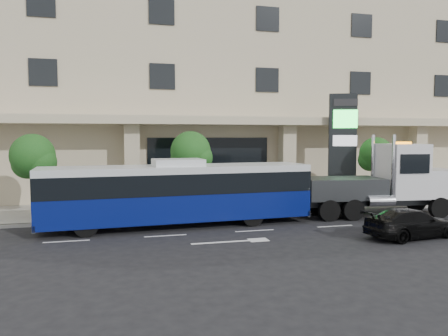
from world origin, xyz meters
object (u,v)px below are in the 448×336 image
object	(u,v)px
city_bus	(178,192)
signage_pylon	(342,147)
black_sedan	(411,223)
tow_truck	(386,183)

from	to	relation	value
city_bus	signage_pylon	bearing A→B (deg)	18.91
black_sedan	tow_truck	bearing A→B (deg)	-31.12
tow_truck	signage_pylon	size ratio (longest dim) A/B	1.42
black_sedan	signage_pylon	size ratio (longest dim) A/B	0.62
tow_truck	signage_pylon	bearing A→B (deg)	97.19
tow_truck	city_bus	bearing A→B (deg)	-174.33
city_bus	tow_truck	xyz separation A→B (m)	(11.16, -0.08, 0.16)
city_bus	tow_truck	bearing A→B (deg)	-3.29
city_bus	black_sedan	bearing A→B (deg)	-30.64
city_bus	black_sedan	size ratio (longest dim) A/B	3.01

